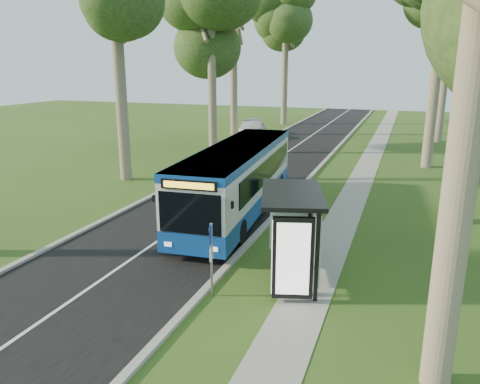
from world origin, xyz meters
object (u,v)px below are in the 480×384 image
object	(u,v)px
bus_stop_sign	(211,251)
car_white	(255,130)
bus	(238,180)
litter_bin	(303,191)
car_silver	(251,127)
bus_shelter	(292,223)

from	to	relation	value
bus_stop_sign	car_white	xyz separation A→B (m)	(-8.41, 29.96, -0.62)
bus_stop_sign	bus	bearing A→B (deg)	93.94
bus_stop_sign	car_white	world-z (taller)	bus_stop_sign
litter_bin	car_white	xyz separation A→B (m)	(-8.73, 18.85, 0.37)
bus_stop_sign	car_silver	size ratio (longest dim) A/B	0.51
bus_stop_sign	car_silver	distance (m)	33.84
car_silver	bus	bearing A→B (deg)	-79.81
bus_shelter	car_white	distance (m)	30.42
car_silver	litter_bin	bearing A→B (deg)	-71.96
bus_shelter	bus	bearing A→B (deg)	106.92
bus	litter_bin	size ratio (longest dim) A/B	13.09
bus	car_silver	world-z (taller)	bus
bus_shelter	litter_bin	xyz separation A→B (m)	(-1.76, 9.67, -1.62)
car_silver	car_white	bearing A→B (deg)	-71.05
bus	car_white	xyz separation A→B (m)	(-6.40, 22.19, -0.81)
bus_stop_sign	litter_bin	size ratio (longest dim) A/B	2.49
car_white	car_silver	xyz separation A→B (m)	(-1.20, 2.48, -0.09)
bus_stop_sign	car_silver	bearing A→B (deg)	95.96
bus	bus_shelter	bearing A→B (deg)	-61.41
bus_stop_sign	bus_shelter	world-z (taller)	bus_shelter
bus	bus_shelter	distance (m)	7.56
bus	car_silver	size ratio (longest dim) A/B	2.67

